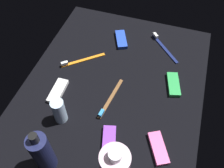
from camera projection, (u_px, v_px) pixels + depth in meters
ground_plane at (112, 90)px, 88.48cm from camera, size 84.00×64.00×1.20cm
lotion_bottle at (42, 153)px, 65.23cm from camera, size 5.47×5.47×18.32cm
deodorant_stick at (59, 111)px, 76.88cm from camera, size 4.19×4.19×9.51cm
toothbrush_orange at (81, 60)px, 95.77cm from camera, size 12.42×14.62×2.10cm
toothbrush_navy at (163, 46)px, 100.58cm from camera, size 13.90×13.24×2.10cm
toothbrush_brown at (110, 100)px, 84.40cm from camera, size 17.99×3.74×2.10cm
snack_bar_green at (173, 84)px, 88.32cm from camera, size 11.09×6.64×1.50cm
snack_bar_pink at (158, 148)px, 73.60cm from camera, size 11.06×8.39×1.50cm
snack_bar_blue at (121, 39)px, 102.86cm from camera, size 11.13×7.88×1.50cm
snack_bar_purple at (109, 142)px, 74.85cm from camera, size 11.09×6.60×1.50cm
snack_bar_white at (58, 91)px, 86.52cm from camera, size 10.47×4.19×1.50cm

